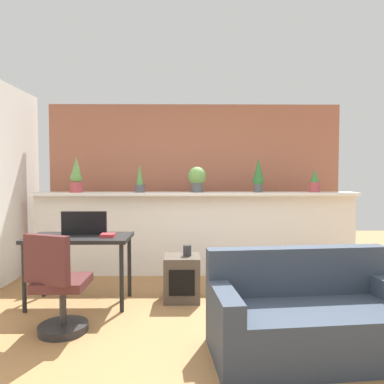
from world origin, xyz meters
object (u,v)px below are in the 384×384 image
object	(u,v)px
potted_plant_1	(140,180)
side_cube_shelf	(182,278)
potted_plant_2	(197,178)
potted_plant_3	(258,176)
office_chair	(58,291)
vase_on_shelf	(187,250)
potted_plant_0	(76,177)
tv_monitor	(84,223)
potted_plant_4	(315,182)
couch	(309,318)
book_on_desk	(108,235)
desk	(80,244)

from	to	relation	value
potted_plant_1	side_cube_shelf	size ratio (longest dim) A/B	0.80
potted_plant_2	potted_plant_3	bearing A→B (deg)	0.00
potted_plant_3	office_chair	world-z (taller)	potted_plant_3
vase_on_shelf	potted_plant_0	bearing A→B (deg)	147.83
potted_plant_2	potted_plant_3	xyz separation A→B (m)	(0.86, 0.00, 0.03)
tv_monitor	potted_plant_2	bearing A→B (deg)	39.24
potted_plant_4	potted_plant_2	bearing A→B (deg)	-178.94
potted_plant_4	side_cube_shelf	xyz separation A→B (m)	(-1.85, -1.04, -1.07)
tv_monitor	side_cube_shelf	size ratio (longest dim) A/B	1.00
tv_monitor	side_cube_shelf	distance (m)	1.26
side_cube_shelf	couch	world-z (taller)	couch
side_cube_shelf	book_on_desk	xyz separation A→B (m)	(-0.79, -0.19, 0.52)
office_chair	potted_plant_0	bearing A→B (deg)	101.89
tv_monitor	side_cube_shelf	bearing A→B (deg)	2.04
potted_plant_3	desk	xyz separation A→B (m)	(-2.17, -1.13, -0.74)
potted_plant_0	potted_plant_3	bearing A→B (deg)	0.84
tv_monitor	office_chair	xyz separation A→B (m)	(0.01, -0.86, -0.49)
potted_plant_3	tv_monitor	world-z (taller)	potted_plant_3
potted_plant_0	tv_monitor	distance (m)	1.20
office_chair	vase_on_shelf	size ratio (longest dim) A/B	7.47
potted_plant_3	side_cube_shelf	bearing A→B (deg)	-136.14
potted_plant_0	potted_plant_4	bearing A→B (deg)	1.16
potted_plant_0	potted_plant_2	size ratio (longest dim) A/B	1.39
potted_plant_1	potted_plant_4	distance (m)	2.45
desk	vase_on_shelf	distance (m)	1.19
potted_plant_1	potted_plant_3	xyz separation A→B (m)	(1.65, 0.04, 0.06)
potted_plant_0	potted_plant_1	size ratio (longest dim) A/B	1.23
tv_monitor	desk	bearing A→B (deg)	-110.26
potted_plant_1	side_cube_shelf	world-z (taller)	potted_plant_1
potted_plant_0	book_on_desk	size ratio (longest dim) A/B	3.40
couch	tv_monitor	bearing A→B (deg)	150.03
potted_plant_2	desk	distance (m)	1.87
side_cube_shelf	vase_on_shelf	xyz separation A→B (m)	(0.06, 0.01, 0.31)
potted_plant_3	tv_monitor	size ratio (longest dim) A/B	0.97
potted_plant_1	desk	distance (m)	1.38
potted_plant_1	vase_on_shelf	bearing A→B (deg)	-55.72
potted_plant_0	side_cube_shelf	size ratio (longest dim) A/B	0.98
vase_on_shelf	couch	distance (m)	1.62
potted_plant_1	potted_plant_2	xyz separation A→B (m)	(0.79, 0.04, 0.03)
potted_plant_4	vase_on_shelf	bearing A→B (deg)	-150.08
vase_on_shelf	desk	bearing A→B (deg)	-173.90
potted_plant_0	side_cube_shelf	world-z (taller)	potted_plant_0
potted_plant_2	side_cube_shelf	size ratio (longest dim) A/B	0.71
potted_plant_0	couch	size ratio (longest dim) A/B	0.30
potted_plant_3	office_chair	distance (m)	3.03
tv_monitor	couch	size ratio (longest dim) A/B	0.31
potted_plant_0	vase_on_shelf	world-z (taller)	potted_plant_0
desk	book_on_desk	world-z (taller)	book_on_desk
potted_plant_0	potted_plant_1	xyz separation A→B (m)	(0.87, 0.00, -0.05)
potted_plant_3	couch	size ratio (longest dim) A/B	0.30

